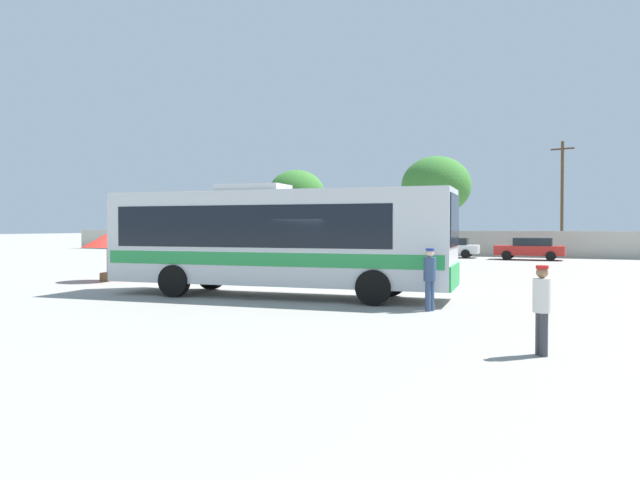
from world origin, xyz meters
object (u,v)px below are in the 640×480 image
attendant_by_bus_door (430,275)px  parked_car_rightmost_red (530,248)px  parked_car_second_white (364,245)px  coach_bus_silver_green (274,237)px  parked_car_leftmost_black (291,245)px  utility_pole_near (562,196)px  vendor_umbrella_near_gate_red (107,241)px  roadside_tree_midleft (436,186)px  roadside_tree_left (296,194)px  passenger_waiting_on_apron (542,304)px  parked_car_third_white (448,247)px

attendant_by_bus_door → parked_car_rightmost_red: (0.35, 27.00, -0.17)m
parked_car_second_white → parked_car_rightmost_red: parked_car_second_white is taller
coach_bus_silver_green → parked_car_second_white: bearing=103.8°
parked_car_leftmost_black → utility_pole_near: utility_pole_near is taller
parked_car_leftmost_black → parked_car_second_white: (6.24, 0.33, 0.03)m
vendor_umbrella_near_gate_red → parked_car_rightmost_red: size_ratio=0.45×
utility_pole_near → roadside_tree_midleft: (-10.13, 0.62, 1.13)m
vendor_umbrella_near_gate_red → parked_car_rightmost_red: bearing=58.4°
coach_bus_silver_green → parked_car_leftmost_black: (-12.80, 26.29, -1.17)m
attendant_by_bus_door → vendor_umbrella_near_gate_red: vendor_umbrella_near_gate_red is taller
utility_pole_near → roadside_tree_left: (-23.28, -0.07, 0.65)m
passenger_waiting_on_apron → parked_car_leftmost_black: bearing=123.6°
utility_pole_near → roadside_tree_left: size_ratio=1.18×
coach_bus_silver_green → utility_pole_near: (7.52, 33.33, 2.72)m
attendant_by_bus_door → roadside_tree_left: bearing=121.6°
attendant_by_bus_door → parked_car_leftmost_black: attendant_by_bus_door is taller
parked_car_second_white → utility_pole_near: size_ratio=0.52×
passenger_waiting_on_apron → vendor_umbrella_near_gate_red: size_ratio=0.78×
parked_car_leftmost_black → parked_car_third_white: size_ratio=0.92×
parked_car_rightmost_red → roadside_tree_midleft: roadside_tree_midleft is taller
parked_car_leftmost_black → roadside_tree_left: (-2.95, 6.96, 4.54)m
vendor_umbrella_near_gate_red → parked_car_rightmost_red: (14.70, 23.90, -0.86)m
parked_car_leftmost_black → parked_car_third_white: parked_car_leftmost_black is taller
attendant_by_bus_door → passenger_waiting_on_apron: size_ratio=1.06×
coach_bus_silver_green → parked_car_third_white: bearing=89.9°
parked_car_rightmost_red → roadside_tree_left: bearing=160.7°
utility_pole_near → coach_bus_silver_green: bearing=-102.7°
roadside_tree_left → vendor_umbrella_near_gate_red: bearing=-77.7°
parked_car_third_white → roadside_tree_left: size_ratio=0.60×
attendant_by_bus_door → parked_car_third_white: (-5.42, 27.82, -0.20)m
parked_car_second_white → roadside_tree_midleft: (3.95, 7.33, 4.99)m
roadside_tree_left → parked_car_leftmost_black: bearing=-67.0°
parked_car_leftmost_black → utility_pole_near: size_ratio=0.47×
vendor_umbrella_near_gate_red → passenger_waiting_on_apron: bearing=-23.9°
parked_car_leftmost_black → utility_pole_near: 21.85m
passenger_waiting_on_apron → parked_car_rightmost_red: size_ratio=0.35×
attendant_by_bus_door → vendor_umbrella_near_gate_red: 14.70m
vendor_umbrella_near_gate_red → attendant_by_bus_door: bearing=-12.2°
coach_bus_silver_green → parked_car_rightmost_red: (5.82, 25.71, -1.15)m
coach_bus_silver_green → roadside_tree_midleft: bearing=94.4°
attendant_by_bus_door → roadside_tree_left: roadside_tree_left is taller
parked_car_second_white → parked_car_rightmost_red: 12.41m
roadside_tree_left → utility_pole_near: bearing=0.2°
parked_car_leftmost_black → roadside_tree_midleft: 13.70m
passenger_waiting_on_apron → parked_car_second_white: size_ratio=0.34×
parked_car_third_white → parked_car_rightmost_red: (5.76, -0.82, 0.03)m
attendant_by_bus_door → roadside_tree_midleft: 36.48m
parked_car_second_white → parked_car_third_white: bearing=-0.8°
parked_car_rightmost_red → utility_pole_near: utility_pole_near is taller
utility_pole_near → roadside_tree_midleft: size_ratio=1.07×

